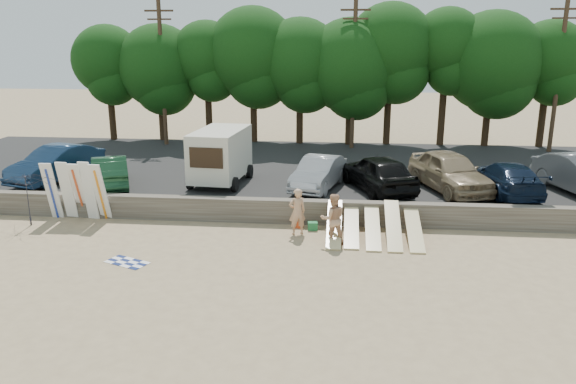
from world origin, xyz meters
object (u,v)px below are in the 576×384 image
(car_0, at_px, (57,164))
(beach_umbrella, at_px, (30,199))
(car_5, at_px, (507,178))
(box_trailer, at_px, (220,154))
(car_4, at_px, (450,171))
(cooler, at_px, (313,226))
(car_3, at_px, (378,172))
(car_2, at_px, (319,173))
(beachgoer_b, at_px, (333,219))
(car_1, at_px, (110,171))
(beachgoer_a, at_px, (297,212))

(car_0, relative_size, beach_umbrella, 2.09)
(car_0, distance_m, car_5, 21.11)
(box_trailer, xyz_separation_m, car_4, (10.63, -0.14, -0.56))
(cooler, bearing_deg, box_trailer, 129.90)
(car_5, relative_size, cooler, 13.02)
(box_trailer, distance_m, car_3, 7.43)
(car_2, bearing_deg, beachgoer_b, -66.56)
(car_1, height_order, cooler, car_1)
(box_trailer, xyz_separation_m, car_2, (4.68, -0.41, -0.72))
(car_3, xyz_separation_m, beachgoer_a, (-3.33, -4.29, -0.61))
(beachgoer_a, bearing_deg, cooler, -156.17)
(car_0, bearing_deg, car_5, 16.16)
(car_2, height_order, beachgoer_a, car_2)
(cooler, height_order, beach_umbrella, beach_umbrella)
(beachgoer_b, height_order, beach_umbrella, beach_umbrella)
(car_1, distance_m, car_2, 9.74)
(car_2, distance_m, car_5, 8.37)
(car_4, bearing_deg, car_3, 168.44)
(car_3, height_order, beach_umbrella, car_3)
(car_2, bearing_deg, car_1, -161.24)
(car_0, relative_size, car_2, 1.16)
(car_0, relative_size, car_5, 1.03)
(beach_umbrella, bearing_deg, car_2, 20.80)
(car_5, bearing_deg, car_4, -15.20)
(car_2, height_order, cooler, car_2)
(box_trailer, xyz_separation_m, beachgoer_b, (5.46, -5.68, -1.18))
(cooler, bearing_deg, car_4, 26.91)
(car_3, distance_m, car_5, 5.66)
(beachgoer_a, relative_size, beach_umbrella, 0.76)
(car_0, height_order, car_5, car_0)
(car_0, xyz_separation_m, cooler, (12.70, -4.01, -1.38))
(box_trailer, height_order, beach_umbrella, box_trailer)
(box_trailer, bearing_deg, cooler, -37.31)
(car_4, bearing_deg, cooler, -164.14)
(box_trailer, bearing_deg, car_2, 0.24)
(car_5, bearing_deg, car_0, -6.71)
(car_2, relative_size, beachgoer_b, 2.28)
(car_4, distance_m, beachgoer_b, 7.60)
(car_5, bearing_deg, beach_umbrella, 6.16)
(car_5, bearing_deg, beachgoer_b, 28.24)
(car_4, height_order, beachgoer_b, car_4)
(car_2, distance_m, beachgoer_b, 5.35)
(car_1, xyz_separation_m, cooler, (9.68, -3.20, -1.27))
(car_3, bearing_deg, car_1, -19.69)
(car_4, bearing_deg, beachgoer_a, -163.06)
(car_1, bearing_deg, car_5, 157.99)
(beach_umbrella, bearing_deg, car_0, 104.36)
(car_0, height_order, car_3, car_3)
(car_4, bearing_deg, beachgoer_b, -151.62)
(car_1, relative_size, beachgoer_b, 2.30)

